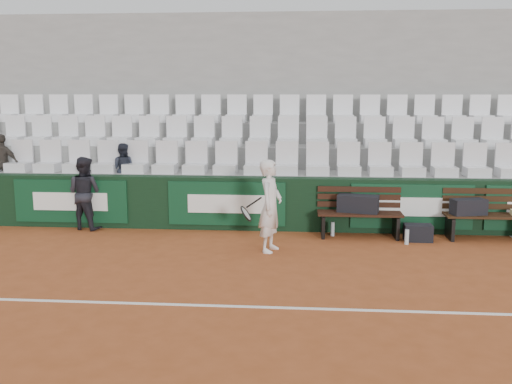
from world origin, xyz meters
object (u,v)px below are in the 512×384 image
(sports_bag_ground, at_px, (418,233))
(water_bottle_far, at_px, (407,237))
(bench_right, at_px, (487,227))
(tennis_player, at_px, (270,206))
(sports_bag_right, at_px, (469,207))
(ball_kid, at_px, (85,193))
(spectator_b, at_px, (1,141))
(spectator_c, at_px, (122,146))
(sports_bag_left, at_px, (358,204))
(bench_left, at_px, (359,225))
(water_bottle_near, at_px, (333,229))

(sports_bag_ground, distance_m, water_bottle_far, 0.34)
(bench_right, distance_m, tennis_player, 3.97)
(sports_bag_ground, bearing_deg, bench_right, 9.45)
(water_bottle_far, bearing_deg, sports_bag_right, 20.88)
(ball_kid, bearing_deg, spectator_b, -4.46)
(ball_kid, bearing_deg, spectator_c, -109.55)
(sports_bag_left, bearing_deg, bench_left, -54.28)
(water_bottle_near, bearing_deg, tennis_player, -134.61)
(bench_left, relative_size, sports_bag_left, 2.09)
(water_bottle_far, bearing_deg, sports_bag_ground, 46.48)
(bench_right, xyz_separation_m, water_bottle_far, (-1.48, -0.46, -0.10))
(sports_bag_ground, height_order, spectator_c, spectator_c)
(sports_bag_ground, relative_size, spectator_c, 0.47)
(sports_bag_ground, relative_size, water_bottle_near, 1.88)
(water_bottle_near, xyz_separation_m, tennis_player, (-1.07, -1.09, 0.63))
(tennis_player, relative_size, spectator_c, 1.47)
(bench_right, height_order, ball_kid, ball_kid)
(bench_left, bearing_deg, bench_right, 0.16)
(water_bottle_near, bearing_deg, spectator_b, 172.24)
(sports_bag_right, relative_size, water_bottle_far, 2.32)
(sports_bag_ground, height_order, water_bottle_far, sports_bag_ground)
(sports_bag_right, xyz_separation_m, water_bottle_near, (-2.36, 0.06, -0.46))
(water_bottle_near, bearing_deg, bench_left, -4.23)
(bench_right, relative_size, sports_bag_ground, 3.12)
(sports_bag_ground, xyz_separation_m, ball_kid, (-6.14, 0.41, 0.55))
(sports_bag_left, bearing_deg, tennis_player, -144.18)
(spectator_c, bearing_deg, water_bottle_near, 166.47)
(sports_bag_left, bearing_deg, water_bottle_far, -31.69)
(water_bottle_far, xyz_separation_m, spectator_b, (-7.87, 1.39, 1.47))
(bench_right, height_order, sports_bag_left, sports_bag_left)
(sports_bag_right, relative_size, water_bottle_near, 2.32)
(sports_bag_right, height_order, tennis_player, tennis_player)
(bench_right, height_order, sports_bag_right, sports_bag_right)
(bench_left, xyz_separation_m, water_bottle_near, (-0.47, 0.04, -0.10))
(bench_left, bearing_deg, spectator_c, 168.51)
(bench_right, xyz_separation_m, water_bottle_near, (-2.72, 0.03, -0.10))
(sports_bag_right, height_order, spectator_c, spectator_c)
(spectator_b, relative_size, spectator_c, 1.16)
(ball_kid, bearing_deg, bench_right, -165.54)
(ball_kid, xyz_separation_m, spectator_c, (0.52, 0.73, 0.82))
(sports_bag_right, xyz_separation_m, water_bottle_far, (-1.12, -0.43, -0.46))
(spectator_b, distance_m, spectator_c, 2.49)
(sports_bag_ground, bearing_deg, bench_left, 168.68)
(bench_right, bearing_deg, sports_bag_ground, -170.55)
(ball_kid, bearing_deg, sports_bag_ground, -167.78)
(bench_right, distance_m, ball_kid, 7.40)
(water_bottle_far, bearing_deg, bench_right, 17.13)
(bench_right, bearing_deg, spectator_b, 174.31)
(sports_bag_ground, bearing_deg, sports_bag_right, 11.45)
(spectator_c, bearing_deg, tennis_player, 145.76)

